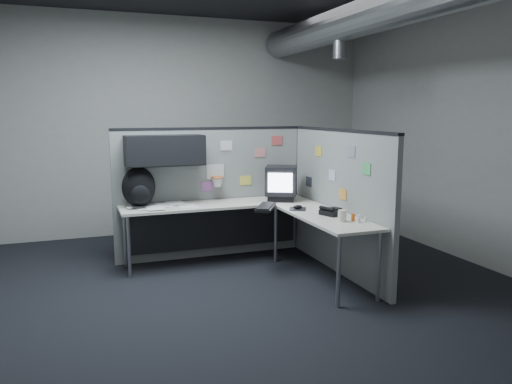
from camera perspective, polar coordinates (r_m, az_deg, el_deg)
name	(u,v)px	position (r m, az deg, el deg)	size (l,w,h in m)	color
room	(304,84)	(5.22, 5.56, 12.17)	(5.62, 5.62, 3.22)	black
partition_back	(200,179)	(6.16, -6.43, 1.45)	(2.44, 0.42, 1.63)	gray
partition_right	(338,201)	(5.74, 9.34, -0.98)	(0.07, 2.23, 1.63)	gray
desk	(245,216)	(5.83, -1.28, -2.76)	(2.31, 2.11, 0.73)	beige
monitor	(281,183)	(6.17, 2.89, 1.07)	(0.50, 0.50, 0.43)	black
keyboard	(266,207)	(5.64, 1.11, -1.75)	(0.39, 0.50, 0.04)	black
mouse	(298,208)	(5.64, 4.80, -1.81)	(0.26, 0.28, 0.05)	black
phone	(331,212)	(5.37, 8.59, -2.24)	(0.24, 0.25, 0.10)	black
bottles	(358,219)	(5.10, 11.57, -3.00)	(0.13, 0.14, 0.07)	silver
cup	(342,216)	(5.07, 9.82, -2.71)	(0.09, 0.09, 0.12)	silver
papers	(160,206)	(5.89, -10.86, -1.56)	(0.80, 0.53, 0.02)	white
backpack	(139,188)	(5.87, -13.24, 0.49)	(0.45, 0.45, 0.47)	black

